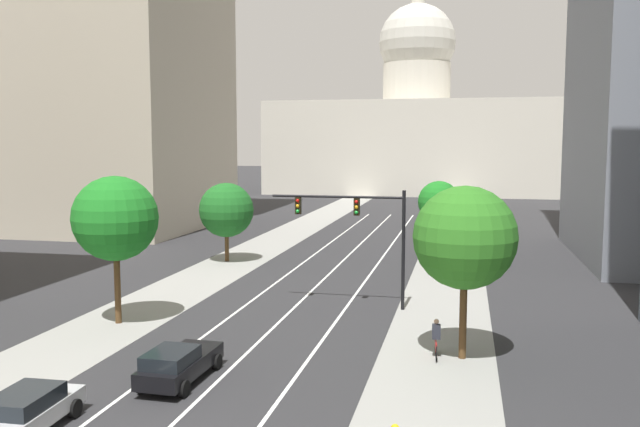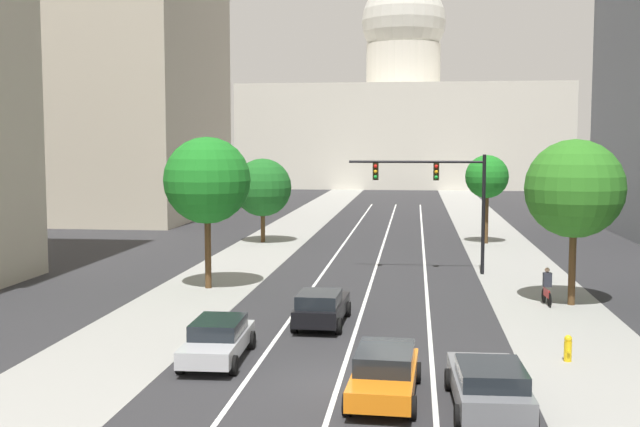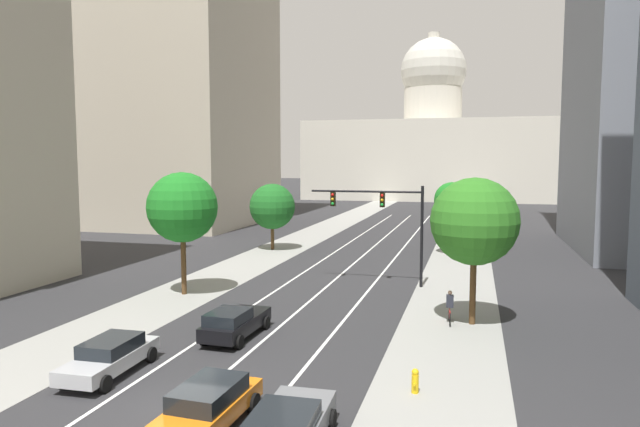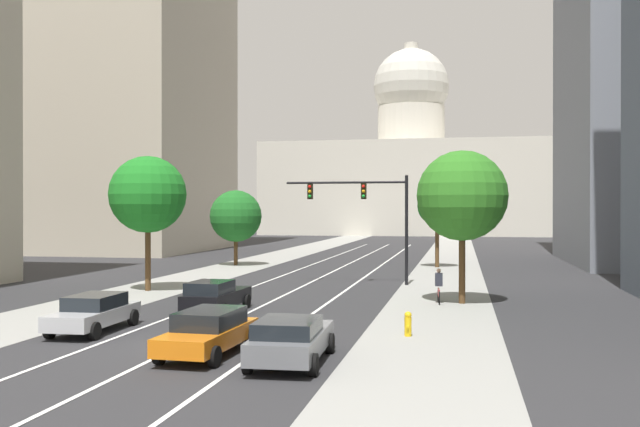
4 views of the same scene
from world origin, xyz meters
name	(u,v)px [view 3 (image 3 of 4)]	position (x,y,z in m)	size (l,w,h in m)	color
ground_plane	(378,243)	(0.00, 40.00, 0.00)	(400.00, 400.00, 0.00)	#2B2B2D
sidewalk_left	(285,247)	(-8.26, 35.00, 0.01)	(5.05, 130.00, 0.01)	gray
sidewalk_right	(461,254)	(8.26, 35.00, 0.01)	(5.05, 130.00, 0.01)	gray
lane_stripe_left	(310,268)	(-2.87, 25.00, 0.01)	(0.16, 90.00, 0.01)	white
lane_stripe_center	(346,270)	(0.00, 25.00, 0.01)	(0.16, 90.00, 0.01)	white
lane_stripe_right	(383,272)	(2.87, 25.00, 0.01)	(0.16, 90.00, 0.01)	white
capitol_building	(432,149)	(0.00, 112.02, 10.91)	(52.90, 26.48, 36.04)	beige
car_black	(234,322)	(-1.44, 7.47, 0.77)	(2.05, 4.64, 1.48)	black
car_silver	(110,356)	(-4.31, 2.03, 0.74)	(2.06, 4.75, 1.40)	#B2B5BA
car_orange	(207,406)	(1.44, -1.16, 0.76)	(2.13, 4.82, 1.42)	orange
traffic_signal_mast	(386,213)	(3.67, 20.76, 4.86)	(7.61, 0.39, 6.70)	black
fire_hydrant	(415,381)	(7.41, 3.31, 0.46)	(0.26, 0.35, 0.91)	yellow
cyclist	(450,307)	(8.23, 12.64, 0.85)	(0.38, 1.70, 1.72)	black
street_tree_mid_left	(182,208)	(-8.10, 14.85, 5.45)	(4.36, 4.36, 7.65)	#51381E
street_tree_near_right	(452,200)	(7.43, 34.52, 4.86)	(3.14, 3.14, 6.47)	#51381E
street_tree_mid_right	(475,222)	(9.35, 12.84, 5.28)	(4.44, 4.44, 7.52)	#51381E
street_tree_near_left	(272,207)	(-8.90, 33.20, 4.06)	(4.27, 4.27, 6.20)	#51381E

